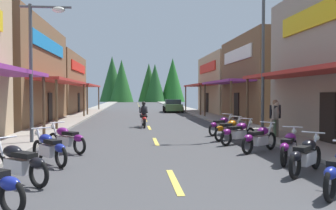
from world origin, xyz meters
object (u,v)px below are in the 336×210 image
parked_car_curbside (173,106)px  streetlamp_left (39,52)px  motorcycle_parked_right_5 (229,129)px  motorcycle_parked_left_1 (19,162)px  motorcycle_parked_right_3 (259,138)px  motorcycle_parked_right_6 (221,125)px  streetlamp_right (258,41)px  pedestrian_by_shop (276,117)px  motorcycle_parked_right_2 (289,146)px  motorcycle_parked_left_2 (49,148)px  motorcycle_parked_left_3 (66,138)px  rider_cruising_lead (144,116)px  motorcycle_parked_right_4 (238,132)px  pedestrian_waiting (275,116)px  motorcycle_parked_right_1 (306,155)px

parked_car_curbside → streetlamp_left: bearing=163.4°
motorcycle_parked_right_5 → motorcycle_parked_left_1: 9.70m
motorcycle_parked_right_3 → motorcycle_parked_right_6: 5.08m
motorcycle_parked_right_5 → parked_car_curbside: bearing=50.2°
streetlamp_right → pedestrian_by_shop: bearing=-34.6°
motorcycle_parked_right_2 → motorcycle_parked_left_1: same height
streetlamp_right → motorcycle_parked_left_2: bearing=-147.0°
parked_car_curbside → motorcycle_parked_left_1: bearing=169.1°
motorcycle_parked_left_3 → parked_car_curbside: 26.78m
rider_cruising_lead → streetlamp_right: bearing=-141.6°
motorcycle_parked_left_2 → motorcycle_parked_left_1: bearing=137.5°
streetlamp_left → motorcycle_parked_left_1: (1.12, -6.20, -3.19)m
motorcycle_parked_right_4 → motorcycle_parked_right_5: same height
rider_cruising_lead → pedestrian_by_shop: size_ratio=1.24×
rider_cruising_lead → pedestrian_waiting: (5.70, -6.24, 0.38)m
motorcycle_parked_right_1 → motorcycle_parked_right_5: same height
motorcycle_parked_right_1 → parked_car_curbside: parked_car_curbside is taller
streetlamp_left → motorcycle_parked_left_3: (1.40, -1.94, -3.19)m
streetlamp_right → motorcycle_parked_left_1: streetlamp_right is taller
streetlamp_right → motorcycle_parked_right_6: (-1.33, 1.31, -3.96)m
motorcycle_parked_right_3 → motorcycle_parked_left_1: same height
motorcycle_parked_left_1 → motorcycle_parked_right_6: bearing=-89.3°
rider_cruising_lead → pedestrian_waiting: pedestrian_waiting is taller
motorcycle_parked_right_2 → motorcycle_parked_right_3: bearing=41.5°
rider_cruising_lead → parked_car_curbside: bearing=-14.9°
motorcycle_parked_right_3 → motorcycle_parked_right_4: (-0.19, 1.88, 0.00)m
motorcycle_parked_right_2 → parked_car_curbside: 28.42m
motorcycle_parked_right_2 → motorcycle_parked_left_2: bearing=121.8°
motorcycle_parked_left_2 → pedestrian_waiting: 10.00m
parked_car_curbside → streetlamp_right: bearing=-174.7°
streetlamp_right → motorcycle_parked_left_2: (-8.09, -5.26, -3.96)m
motorcycle_parked_right_1 → motorcycle_parked_right_4: same height
motorcycle_parked_right_2 → motorcycle_parked_left_3: size_ratio=1.12×
motorcycle_parked_right_3 → motorcycle_parked_left_3: same height
streetlamp_left → motorcycle_parked_right_1: bearing=-36.1°
motorcycle_parked_right_3 → motorcycle_parked_right_6: bearing=52.8°
pedestrian_waiting → motorcycle_parked_left_3: bearing=96.2°
pedestrian_waiting → pedestrian_by_shop: bearing=-126.4°
motorcycle_parked_right_1 → pedestrian_waiting: 6.99m
streetlamp_left → pedestrian_waiting: 10.42m
motorcycle_parked_right_6 → motorcycle_parked_right_1: bearing=-131.5°
parked_car_curbside → pedestrian_by_shop: bearing=-173.0°
motorcycle_parked_left_1 → parked_car_curbside: parked_car_curbside is taller
motorcycle_parked_right_4 → motorcycle_parked_left_3: size_ratio=1.14×
motorcycle_parked_left_2 → pedestrian_by_shop: (8.80, 4.77, 0.52)m
motorcycle_parked_right_3 → rider_cruising_lead: size_ratio=0.82×
streetlamp_right → streetlamp_left: bearing=-172.4°
motorcycle_parked_left_3 → parked_car_curbside: (6.65, 25.94, 0.20)m
motorcycle_parked_right_6 → rider_cruising_lead: (-3.70, 4.47, 0.17)m
motorcycle_parked_right_5 → motorcycle_parked_right_4: bearing=-129.7°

